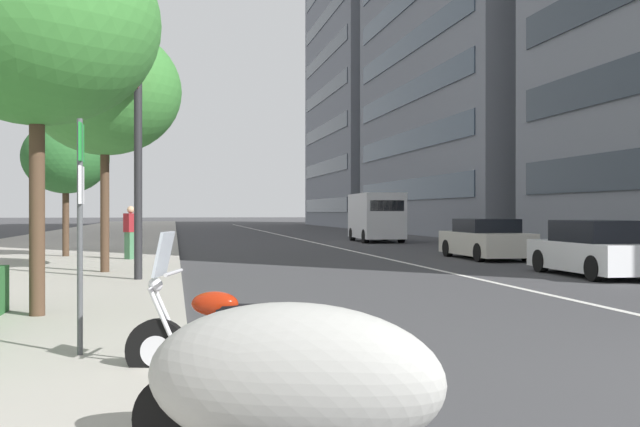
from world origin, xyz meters
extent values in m
cube|color=#A39E93|center=(30.00, 11.94, 0.07)|extent=(160.00, 9.57, 0.15)
cube|color=silver|center=(35.00, 0.00, 0.00)|extent=(110.00, 0.16, 0.01)
ellipsoid|color=#9E9E99|center=(-0.48, 6.58, 0.60)|extent=(1.47, 2.09, 0.98)
cylinder|color=black|center=(-0.19, 7.30, 0.30)|extent=(0.33, 0.60, 0.60)
cylinder|color=black|center=(2.28, 7.48, 0.31)|extent=(0.27, 0.63, 0.62)
cylinder|color=silver|center=(2.28, 7.48, 0.31)|extent=(0.20, 0.33, 0.31)
cylinder|color=black|center=(1.92, 6.06, 0.31)|extent=(0.27, 0.63, 0.62)
cylinder|color=silver|center=(1.92, 6.06, 0.31)|extent=(0.20, 0.33, 0.31)
cube|color=silver|center=(2.10, 6.77, 0.29)|extent=(0.35, 0.43, 0.28)
cube|color=black|center=(2.06, 6.59, 0.71)|extent=(0.37, 0.67, 0.10)
ellipsoid|color=#991E0A|center=(2.14, 6.93, 0.77)|extent=(0.35, 0.51, 0.24)
cylinder|color=silver|center=(2.20, 7.42, 0.61)|extent=(0.12, 0.32, 0.64)
cylinder|color=silver|center=(2.33, 7.38, 0.61)|extent=(0.12, 0.32, 0.64)
cylinder|color=silver|center=(2.24, 7.32, 1.07)|extent=(0.59, 0.18, 0.04)
sphere|color=silver|center=(2.29, 7.50, 0.95)|extent=(0.14, 0.14, 0.14)
cube|color=#B2BCC6|center=(2.27, 7.42, 1.25)|extent=(0.46, 0.23, 0.44)
cylinder|color=silver|center=(2.17, 6.46, 0.18)|extent=(0.26, 0.69, 0.16)
cube|color=silver|center=(12.32, -3.27, 0.52)|extent=(4.17, 1.83, 0.73)
cube|color=black|center=(12.13, -3.27, 1.16)|extent=(2.30, 1.65, 0.55)
cylinder|color=black|center=(13.70, -2.50, 0.31)|extent=(0.62, 0.23, 0.62)
cylinder|color=black|center=(13.67, -4.09, 0.31)|extent=(0.62, 0.23, 0.62)
cylinder|color=black|center=(10.97, -2.45, 0.31)|extent=(0.62, 0.23, 0.62)
cube|color=beige|center=(19.39, -3.37, 0.54)|extent=(4.53, 1.87, 0.78)
cube|color=black|center=(19.33, -3.37, 1.17)|extent=(2.16, 1.70, 0.47)
cylinder|color=black|center=(20.88, -2.55, 0.31)|extent=(0.62, 0.23, 0.62)
cylinder|color=black|center=(20.87, -4.22, 0.31)|extent=(0.62, 0.23, 0.62)
cylinder|color=black|center=(17.91, -2.52, 0.31)|extent=(0.62, 0.23, 0.62)
cylinder|color=black|center=(17.89, -4.19, 0.31)|extent=(0.62, 0.23, 0.62)
cube|color=silver|center=(34.24, -3.48, 1.42)|extent=(5.12, 2.32, 2.40)
cube|color=black|center=(31.75, -3.38, 1.95)|extent=(0.11, 1.79, 0.56)
cylinder|color=black|center=(35.99, -2.58, 0.36)|extent=(0.73, 0.29, 0.72)
cylinder|color=black|center=(35.92, -4.51, 0.36)|extent=(0.73, 0.29, 0.72)
cylinder|color=black|center=(32.57, -2.45, 0.36)|extent=(0.73, 0.29, 0.72)
cylinder|color=black|center=(32.49, -4.38, 0.36)|extent=(0.73, 0.29, 0.72)
cylinder|color=#47494C|center=(3.07, 8.29, 1.40)|extent=(0.06, 0.06, 2.49)
cube|color=#1E8C33|center=(3.07, 8.28, 2.39)|extent=(0.32, 0.02, 0.40)
cube|color=silver|center=(3.07, 8.28, 1.94)|extent=(0.32, 0.02, 0.40)
cylinder|color=#232326|center=(11.94, 8.10, 4.18)|extent=(0.18, 0.18, 8.06)
cube|color=#B21E23|center=(11.59, 8.10, 4.94)|extent=(0.56, 0.03, 1.10)
cube|color=#B21E23|center=(12.29, 8.10, 4.94)|extent=(0.56, 0.03, 1.10)
cylinder|color=#473323|center=(6.27, 9.27, 1.62)|extent=(0.22, 0.22, 2.94)
ellipsoid|color=#387A33|center=(6.27, 9.27, 4.42)|extent=(3.54, 3.54, 3.01)
cylinder|color=#473323|center=(14.18, 9.02, 1.70)|extent=(0.22, 0.22, 3.11)
ellipsoid|color=#387A33|center=(14.18, 9.02, 4.68)|extent=(3.79, 3.79, 3.22)
cylinder|color=#473323|center=(21.21, 10.91, 1.28)|extent=(0.22, 0.22, 2.26)
ellipsoid|color=#265B28|center=(21.21, 10.91, 3.49)|extent=(2.88, 2.88, 2.44)
cube|color=#3F724C|center=(19.22, 8.67, 0.58)|extent=(0.40, 0.39, 0.86)
cube|color=maroon|center=(19.22, 8.67, 1.30)|extent=(0.47, 0.46, 0.59)
sphere|color=tan|center=(19.22, 8.67, 1.71)|extent=(0.23, 0.23, 0.23)
cube|color=#384756|center=(46.50, -9.11, 3.21)|extent=(24.90, 0.08, 1.50)
cube|color=#384756|center=(46.50, -9.11, 6.67)|extent=(24.90, 0.08, 1.50)
cube|color=#384756|center=(46.50, -9.11, 10.13)|extent=(24.90, 0.08, 1.50)
cube|color=#384756|center=(46.50, -9.11, 13.58)|extent=(24.90, 0.08, 1.50)
cube|color=slate|center=(76.48, -19.68, 14.56)|extent=(25.05, 21.05, 29.13)
cube|color=#2D3842|center=(76.48, -9.11, 2.33)|extent=(22.54, 0.08, 1.50)
cube|color=#2D3842|center=(76.48, -9.11, 6.51)|extent=(22.54, 0.08, 1.50)
cube|color=#2D3842|center=(76.48, -9.11, 10.68)|extent=(22.54, 0.08, 1.50)
cube|color=#2D3842|center=(76.48, -9.11, 14.86)|extent=(22.54, 0.08, 1.50)
cube|color=#2D3842|center=(76.48, -9.11, 19.03)|extent=(22.54, 0.08, 1.50)
cube|color=#2D3842|center=(76.48, -9.11, 23.21)|extent=(22.54, 0.08, 1.50)
camera|label=1|loc=(-5.15, 7.32, 1.66)|focal=42.03mm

